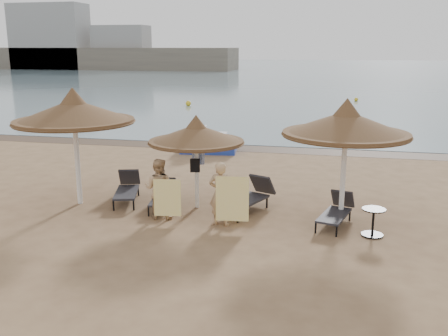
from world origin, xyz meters
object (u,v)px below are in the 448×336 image
(lounger_near_left, at_px, (164,195))
(person_left, at_px, (159,184))
(lounger_far_right, at_px, (337,210))
(palapa_center, at_px, (196,134))
(palapa_right, at_px, (346,124))
(lounger_near_right, at_px, (250,196))
(side_table, at_px, (373,223))
(palapa_left, at_px, (74,112))
(lounger_far_left, at_px, (127,188))
(person_right, at_px, (220,189))
(pedal_boat, at_px, (208,143))

(lounger_near_left, bearing_deg, person_left, -86.26)
(lounger_far_right, bearing_deg, palapa_center, -171.98)
(palapa_right, height_order, lounger_near_right, palapa_right)
(palapa_center, xyz_separation_m, palapa_right, (3.91, -0.23, 0.44))
(palapa_center, distance_m, lounger_far_right, 4.20)
(lounger_near_left, bearing_deg, side_table, -18.92)
(palapa_left, bearing_deg, palapa_right, 1.05)
(lounger_far_left, distance_m, lounger_near_left, 1.28)
(palapa_left, bearing_deg, lounger_near_left, 6.26)
(palapa_left, bearing_deg, side_table, -5.64)
(palapa_center, distance_m, lounger_far_left, 2.77)
(palapa_left, xyz_separation_m, lounger_far_right, (7.17, -0.11, -2.29))
(person_right, bearing_deg, lounger_far_left, -21.63)
(lounger_near_right, bearing_deg, lounger_far_left, -159.48)
(lounger_far_left, bearing_deg, lounger_near_left, -31.53)
(lounger_far_left, relative_size, lounger_near_left, 1.12)
(person_left, height_order, pedal_boat, person_left)
(lounger_far_right, relative_size, side_table, 2.65)
(palapa_left, distance_m, lounger_far_left, 2.63)
(palapa_center, height_order, lounger_near_right, palapa_center)
(side_table, relative_size, person_right, 0.35)
(palapa_left, bearing_deg, lounger_far_left, 26.33)
(palapa_left, relative_size, palapa_right, 1.05)
(palapa_left, xyz_separation_m, person_left, (2.64, -0.67, -1.71))
(side_table, relative_size, person_left, 0.36)
(lounger_near_right, bearing_deg, lounger_far_right, 8.78)
(person_left, bearing_deg, lounger_far_right, -173.60)
(palapa_right, bearing_deg, lounger_far_left, 175.64)
(palapa_left, xyz_separation_m, palapa_center, (3.38, 0.36, -0.56))
(person_left, relative_size, person_right, 0.97)
(palapa_center, xyz_separation_m, lounger_far_right, (3.80, -0.47, -1.73))
(palapa_center, bearing_deg, lounger_near_right, 3.92)
(lounger_near_right, height_order, side_table, lounger_near_right)
(lounger_near_right, distance_m, side_table, 3.40)
(person_right, bearing_deg, palapa_center, -48.75)
(lounger_far_left, xyz_separation_m, pedal_boat, (0.62, 7.12, 0.04))
(person_left, height_order, person_right, person_right)
(palapa_center, distance_m, lounger_near_left, 1.98)
(palapa_left, relative_size, person_left, 1.81)
(lounger_far_right, bearing_deg, lounger_near_right, -178.76)
(lounger_near_right, distance_m, person_left, 2.54)
(lounger_near_left, xyz_separation_m, person_right, (1.89, -1.13, 0.62))
(lounger_near_right, xyz_separation_m, lounger_far_right, (2.32, -0.57, -0.05))
(palapa_center, bearing_deg, pedal_boat, 101.88)
(person_right, height_order, pedal_boat, person_right)
(lounger_far_left, bearing_deg, side_table, -28.11)
(lounger_near_right, xyz_separation_m, side_table, (3.16, -1.25, -0.08))
(person_left, xyz_separation_m, pedal_boat, (-0.81, 8.38, -0.52))
(palapa_right, bearing_deg, lounger_far_right, -114.99)
(palapa_left, height_order, person_left, palapa_left)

